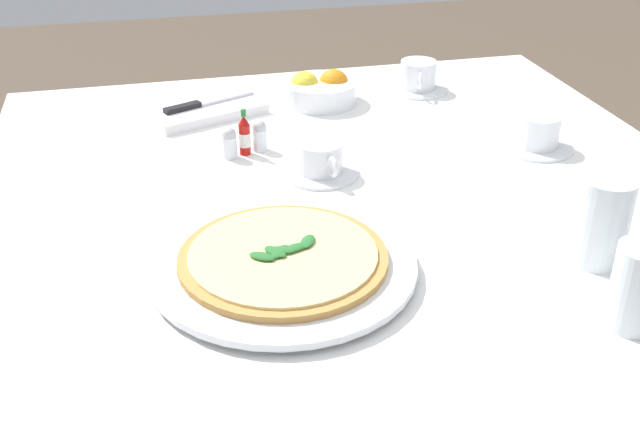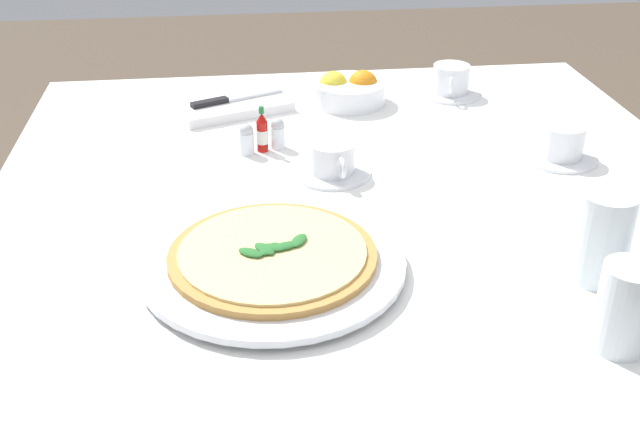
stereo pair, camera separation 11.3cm
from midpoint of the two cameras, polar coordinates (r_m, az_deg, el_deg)
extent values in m
cube|color=white|center=(1.26, -0.35, 1.52)|extent=(1.18, 1.18, 0.02)
cube|color=white|center=(1.84, -4.47, 5.44)|extent=(1.18, 0.01, 0.28)
cylinder|color=brown|center=(1.86, -19.00, -3.36)|extent=(0.06, 0.06, 0.71)
cylinder|color=brown|center=(1.99, 10.42, 0.02)|extent=(0.06, 0.06, 0.71)
cylinder|color=white|center=(1.03, -5.85, -4.26)|extent=(0.21, 0.21, 0.01)
cylinder|color=white|center=(1.03, -5.88, -3.84)|extent=(0.35, 0.35, 0.01)
cylinder|color=#C68E47|center=(1.02, -5.91, -3.36)|extent=(0.28, 0.28, 0.01)
cylinder|color=#F4DB8E|center=(1.02, -5.92, -3.03)|extent=(0.25, 0.25, 0.00)
ellipsoid|color=#2D7533|center=(1.02, -6.51, -2.90)|extent=(0.04, 0.04, 0.01)
ellipsoid|color=#2D7533|center=(1.02, -6.13, -2.88)|extent=(0.04, 0.04, 0.01)
ellipsoid|color=#2D7533|center=(1.02, -5.01, -2.61)|extent=(0.04, 0.03, 0.01)
ellipsoid|color=#2D7533|center=(1.01, -7.49, -3.23)|extent=(0.04, 0.04, 0.01)
ellipsoid|color=#2D7533|center=(1.03, -4.06, -2.14)|extent=(0.03, 0.04, 0.01)
ellipsoid|color=#2D7533|center=(1.02, -6.00, -2.78)|extent=(0.04, 0.03, 0.01)
cylinder|color=white|center=(1.29, -2.52, 2.98)|extent=(0.13, 0.13, 0.01)
cylinder|color=white|center=(1.28, -2.54, 4.13)|extent=(0.08, 0.08, 0.05)
torus|color=white|center=(1.24, -1.69, 3.36)|extent=(0.01, 0.04, 0.03)
cylinder|color=black|center=(1.27, -2.56, 5.00)|extent=(0.07, 0.07, 0.00)
cylinder|color=white|center=(1.43, 13.41, 4.76)|extent=(0.13, 0.13, 0.01)
cylinder|color=white|center=(1.42, 13.55, 5.91)|extent=(0.08, 0.08, 0.06)
torus|color=white|center=(1.46, 13.55, 6.76)|extent=(0.02, 0.03, 0.03)
cylinder|color=black|center=(1.41, 13.67, 6.82)|extent=(0.07, 0.07, 0.00)
cylinder|color=white|center=(1.68, 5.23, 9.08)|extent=(0.13, 0.13, 0.01)
cylinder|color=white|center=(1.67, 5.28, 10.11)|extent=(0.08, 0.08, 0.06)
torus|color=white|center=(1.62, 5.36, 9.65)|extent=(0.02, 0.04, 0.03)
cylinder|color=black|center=(1.66, 5.32, 10.93)|extent=(0.07, 0.07, 0.00)
cylinder|color=white|center=(1.07, 17.27, -0.61)|extent=(0.07, 0.07, 0.12)
cylinder|color=silver|center=(1.09, 17.04, -2.00)|extent=(0.06, 0.06, 0.06)
cylinder|color=white|center=(0.96, 19.28, -5.24)|extent=(0.06, 0.06, 0.11)
cylinder|color=silver|center=(0.97, 19.17, -5.81)|extent=(0.06, 0.06, 0.08)
cube|color=white|center=(1.57, -10.56, 7.48)|extent=(0.25, 0.20, 0.02)
cube|color=silver|center=(1.58, -8.99, 8.35)|extent=(0.12, 0.07, 0.01)
cube|color=black|center=(1.54, -12.18, 7.58)|extent=(0.08, 0.05, 0.01)
cylinder|color=white|center=(1.60, -2.05, 8.88)|extent=(0.15, 0.15, 0.04)
sphere|color=orange|center=(1.60, -1.03, 9.46)|extent=(0.06, 0.06, 0.06)
sphere|color=yellow|center=(1.60, -3.21, 9.35)|extent=(0.06, 0.06, 0.06)
cylinder|color=#B7140F|center=(1.37, -7.93, 5.36)|extent=(0.02, 0.02, 0.05)
cylinder|color=white|center=(1.37, -7.93, 5.36)|extent=(0.02, 0.02, 0.02)
cone|color=#B7140F|center=(1.36, -8.03, 6.74)|extent=(0.02, 0.02, 0.02)
cylinder|color=#1E722D|center=(1.35, -8.07, 7.29)|extent=(0.01, 0.01, 0.01)
cylinder|color=white|center=(1.38, -6.80, 5.36)|extent=(0.03, 0.03, 0.04)
cylinder|color=white|center=(1.39, -6.79, 5.13)|extent=(0.02, 0.02, 0.03)
sphere|color=silver|center=(1.37, -6.86, 6.27)|extent=(0.02, 0.02, 0.02)
cylinder|color=white|center=(1.36, -9.03, 4.79)|extent=(0.03, 0.03, 0.04)
cylinder|color=#38332D|center=(1.36, -9.01, 4.56)|extent=(0.02, 0.02, 0.03)
sphere|color=silver|center=(1.35, -9.11, 5.71)|extent=(0.02, 0.02, 0.02)
camera|label=1|loc=(0.06, -92.86, -1.57)|focal=43.55mm
camera|label=2|loc=(0.06, 87.14, 1.57)|focal=43.55mm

